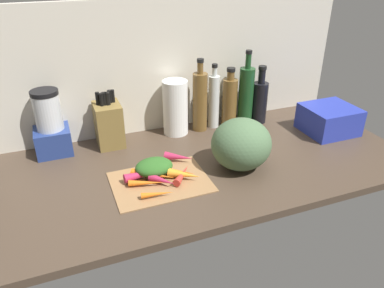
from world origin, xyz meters
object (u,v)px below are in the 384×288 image
Objects in this scene: carrot_3 at (145,174)px; carrot_5 at (184,175)px; carrot_4 at (179,157)px; bottle_4 at (260,100)px; bottle_0 at (200,101)px; bottle_3 at (246,95)px; dish_rack at (329,119)px; carrot_2 at (153,175)px; carrot_0 at (146,183)px; knife_block at (109,124)px; carrot_1 at (157,194)px; carrot_8 at (173,171)px; bottle_1 at (214,101)px; bottle_2 at (230,101)px; cutting_board at (160,181)px; winter_squash at (241,144)px; paper_towel_roll at (175,108)px; blender_appliance at (51,127)px; carrot_6 at (182,174)px.

carrot_5 is at bearing -23.94° from carrot_3.
bottle_4 reaches higher than carrot_4.
bottle_3 is at bearing -3.70° from bottle_0.
carrot_2 is at bearing -173.24° from dish_rack.
carrot_0 is 0.52× the size of knife_block.
carrot_8 is at bearing 51.27° from carrot_1.
bottle_1 is at bearing 44.51° from carrot_4.
bottle_2 is at bearing -0.35° from knife_block.
carrot_8 is (5.78, 2.72, 1.86)cm from cutting_board.
carrot_4 is 0.49× the size of winter_squash.
carrot_3 is at bearing -125.45° from paper_towel_roll.
carrot_4 is at bearing 53.48° from carrot_1.
paper_towel_roll reaches higher than carrot_0.
carrot_2 is 0.60× the size of blender_appliance.
bottle_2 is (15.39, -0.33, -2.10)cm from bottle_0.
carrot_2 is 0.68× the size of knife_block.
blender_appliance is at bearing 137.05° from carrot_5.
carrot_0 is at bearing 177.19° from carrot_5.
carrot_6 is at bearing -103.23° from carrot_4.
carrot_6 is (8.42, -1.10, 1.87)cm from cutting_board.
bottle_4 is at bearing 24.86° from carrot_3.
carrot_8 is (11.58, 4.06, 0.26)cm from carrot_0.
blender_appliance is at bearing 168.04° from dish_rack.
dish_rack is (68.12, -25.14, -6.56)cm from paper_towel_roll.
bottle_4 is (31.06, -2.32, -3.26)cm from bottle_0.
bottle_0 is at bearing 178.76° from bottle_2.
dish_rack reaches higher than carrot_6.
knife_block is at bearing 178.19° from bottle_4.
blender_appliance reaches higher than winter_squash.
bottle_2 is at bearing 35.42° from carrot_2.
bottle_0 reaches higher than carrot_3.
carrot_5 is at bearing -177.03° from winter_squash.
bottle_2 is (27.42, -0.93, -0.31)cm from paper_towel_roll.
carrot_6 is at bearing -179.28° from winter_squash.
winter_squash is (27.34, -3.51, 8.02)cm from carrot_8.
carrot_4 is 0.37× the size of bottle_1.
carrot_4 is at bearing 76.77° from carrot_6.
blender_appliance is at bearing 177.77° from bottle_4.
carrot_8 is 55.80cm from blender_appliance.
bottle_4 is (74.20, -2.35, 1.27)cm from knife_block.
paper_towel_roll is (8.08, 26.99, 10.24)cm from carrot_4.
blender_appliance is at bearing 178.73° from bottle_2.
bottle_3 reaches higher than winter_squash.
carrot_4 reaches higher than carrot_2.
carrot_6 is at bearing 109.32° from carrot_5.
blender_appliance is at bearing 132.19° from carrot_2.
winter_squash is 40.49cm from bottle_2.
bottle_2 is at bearing 36.26° from carrot_0.
carrot_8 is at bearing -132.94° from bottle_1.
bottle_1 is (44.66, 39.61, 11.46)cm from carrot_0.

